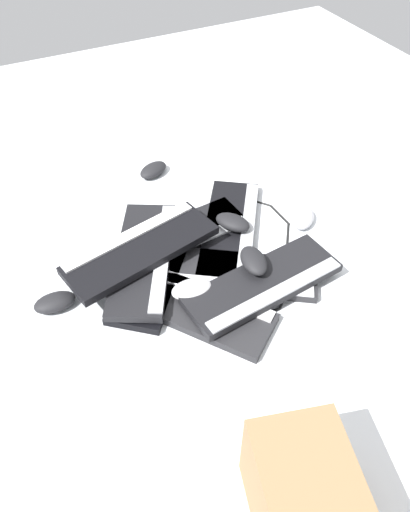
{
  "coord_description": "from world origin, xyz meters",
  "views": [
    {
      "loc": [
        -0.89,
        0.37,
        1.04
      ],
      "look_at": [
        -0.01,
        -0.07,
        0.04
      ],
      "focal_mm": 35.0,
      "sensor_mm": 36.0,
      "label": 1
    }
  ],
  "objects_px": {
    "mouse_5": "(254,261)",
    "mouse_2": "(233,222)",
    "mouse_4": "(153,170)",
    "keyboard_7": "(263,284)",
    "keyboard_1": "(154,267)",
    "keyboard_0": "(178,237)",
    "mouse_1": "(192,289)",
    "keyboard_5": "(144,257)",
    "keyboard_2": "(192,306)",
    "keyboard_4": "(231,228)",
    "mouse_3": "(55,302)",
    "mouse_0": "(303,218)",
    "keyboard_6": "(141,249)",
    "keyboard_3": "(237,274)"
  },
  "relations": [
    {
      "from": "mouse_5",
      "to": "mouse_2",
      "type": "bearing_deg",
      "value": -3.28
    },
    {
      "from": "mouse_2",
      "to": "mouse_4",
      "type": "height_order",
      "value": "mouse_2"
    },
    {
      "from": "keyboard_7",
      "to": "mouse_4",
      "type": "distance_m",
      "value": 0.65
    },
    {
      "from": "keyboard_1",
      "to": "keyboard_7",
      "type": "distance_m",
      "value": 0.32
    },
    {
      "from": "keyboard_0",
      "to": "mouse_1",
      "type": "xyz_separation_m",
      "value": [
        -0.23,
        0.06,
        0.04
      ]
    },
    {
      "from": "keyboard_5",
      "to": "mouse_2",
      "type": "xyz_separation_m",
      "value": [
        0.02,
        -0.29,
        0.01
      ]
    },
    {
      "from": "keyboard_2",
      "to": "mouse_4",
      "type": "relative_size",
      "value": 4.03
    },
    {
      "from": "keyboard_0",
      "to": "mouse_2",
      "type": "bearing_deg",
      "value": -106.69
    },
    {
      "from": "keyboard_4",
      "to": "mouse_4",
      "type": "xyz_separation_m",
      "value": [
        0.38,
        0.1,
        0.01
      ]
    },
    {
      "from": "keyboard_1",
      "to": "mouse_3",
      "type": "distance_m",
      "value": 0.29
    },
    {
      "from": "mouse_0",
      "to": "mouse_5",
      "type": "relative_size",
      "value": 1.0
    },
    {
      "from": "mouse_2",
      "to": "mouse_5",
      "type": "distance_m",
      "value": 0.2
    },
    {
      "from": "mouse_3",
      "to": "keyboard_1",
      "type": "bearing_deg",
      "value": -174.79
    },
    {
      "from": "keyboard_2",
      "to": "mouse_4",
      "type": "xyz_separation_m",
      "value": [
        0.61,
        -0.14,
        0.01
      ]
    },
    {
      "from": "mouse_0",
      "to": "mouse_2",
      "type": "distance_m",
      "value": 0.23
    },
    {
      "from": "keyboard_4",
      "to": "mouse_5",
      "type": "bearing_deg",
      "value": 168.14
    },
    {
      "from": "keyboard_2",
      "to": "mouse_3",
      "type": "bearing_deg",
      "value": 62.58
    },
    {
      "from": "keyboard_2",
      "to": "keyboard_6",
      "type": "relative_size",
      "value": 0.96
    },
    {
      "from": "keyboard_6",
      "to": "mouse_2",
      "type": "distance_m",
      "value": 0.3
    },
    {
      "from": "keyboard_0",
      "to": "mouse_4",
      "type": "relative_size",
      "value": 4.11
    },
    {
      "from": "mouse_2",
      "to": "mouse_3",
      "type": "height_order",
      "value": "mouse_2"
    },
    {
      "from": "keyboard_3",
      "to": "mouse_3",
      "type": "xyz_separation_m",
      "value": [
        0.12,
        0.49,
        0.01
      ]
    },
    {
      "from": "keyboard_3",
      "to": "mouse_2",
      "type": "bearing_deg",
      "value": -23.71
    },
    {
      "from": "keyboard_6",
      "to": "mouse_1",
      "type": "xyz_separation_m",
      "value": [
        -0.18,
        -0.07,
        -0.02
      ]
    },
    {
      "from": "keyboard_7",
      "to": "mouse_2",
      "type": "height_order",
      "value": "mouse_2"
    },
    {
      "from": "keyboard_2",
      "to": "mouse_1",
      "type": "height_order",
      "value": "mouse_1"
    },
    {
      "from": "keyboard_3",
      "to": "mouse_0",
      "type": "relative_size",
      "value": 4.09
    },
    {
      "from": "keyboard_3",
      "to": "keyboard_1",
      "type": "bearing_deg",
      "value": 57.02
    },
    {
      "from": "keyboard_7",
      "to": "mouse_5",
      "type": "height_order",
      "value": "mouse_5"
    },
    {
      "from": "keyboard_3",
      "to": "mouse_4",
      "type": "relative_size",
      "value": 4.09
    },
    {
      "from": "mouse_2",
      "to": "mouse_0",
      "type": "bearing_deg",
      "value": -135.12
    },
    {
      "from": "keyboard_6",
      "to": "mouse_1",
      "type": "height_order",
      "value": "keyboard_6"
    },
    {
      "from": "keyboard_7",
      "to": "mouse_1",
      "type": "distance_m",
      "value": 0.19
    },
    {
      "from": "keyboard_0",
      "to": "mouse_0",
      "type": "height_order",
      "value": "mouse_0"
    },
    {
      "from": "keyboard_3",
      "to": "keyboard_7",
      "type": "height_order",
      "value": "keyboard_7"
    },
    {
      "from": "keyboard_2",
      "to": "mouse_5",
      "type": "bearing_deg",
      "value": -84.3
    },
    {
      "from": "keyboard_2",
      "to": "mouse_5",
      "type": "relative_size",
      "value": 4.03
    },
    {
      "from": "keyboard_7",
      "to": "mouse_0",
      "type": "xyz_separation_m",
      "value": [
        0.2,
        -0.27,
        -0.02
      ]
    },
    {
      "from": "keyboard_3",
      "to": "keyboard_5",
      "type": "distance_m",
      "value": 0.27
    },
    {
      "from": "mouse_2",
      "to": "mouse_5",
      "type": "height_order",
      "value": "mouse_5"
    },
    {
      "from": "mouse_0",
      "to": "mouse_3",
      "type": "height_order",
      "value": "same"
    },
    {
      "from": "keyboard_0",
      "to": "keyboard_4",
      "type": "bearing_deg",
      "value": -101.73
    },
    {
      "from": "mouse_2",
      "to": "keyboard_7",
      "type": "bearing_deg",
      "value": 137.44
    },
    {
      "from": "mouse_1",
      "to": "mouse_4",
      "type": "relative_size",
      "value": 1.0
    },
    {
      "from": "keyboard_6",
      "to": "mouse_3",
      "type": "xyz_separation_m",
      "value": [
        -0.04,
        0.26,
        -0.05
      ]
    },
    {
      "from": "keyboard_2",
      "to": "keyboard_3",
      "type": "bearing_deg",
      "value": -73.55
    },
    {
      "from": "keyboard_6",
      "to": "keyboard_2",
      "type": "bearing_deg",
      "value": -163.48
    },
    {
      "from": "keyboard_2",
      "to": "mouse_0",
      "type": "xyz_separation_m",
      "value": [
        0.16,
        -0.46,
        0.01
      ]
    },
    {
      "from": "mouse_0",
      "to": "keyboard_1",
      "type": "bearing_deg",
      "value": 132.32
    },
    {
      "from": "mouse_1",
      "to": "mouse_3",
      "type": "height_order",
      "value": "mouse_1"
    }
  ]
}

